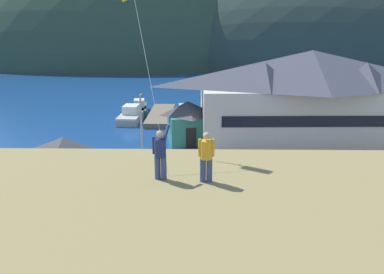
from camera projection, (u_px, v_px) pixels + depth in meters
ground_plane at (196, 243)px, 22.75m from camera, size 600.00×600.00×0.00m
parking_lot_pad at (197, 205)px, 27.55m from camera, size 40.00×20.00×0.10m
bay_water at (198, 88)px, 80.45m from camera, size 360.00×84.00×0.03m
far_hill_west_ridge at (121, 63)px, 134.70m from camera, size 110.31×71.65×79.82m
far_hill_east_peak at (325, 66)px, 126.68m from camera, size 122.22×60.02×65.57m
harbor_lodge at (310, 95)px, 41.15m from camera, size 24.43×10.05×9.88m
storage_shed_near_lot at (67, 177)px, 25.17m from camera, size 6.16×5.15×5.51m
storage_shed_waterside at (188, 121)px, 41.79m from camera, size 5.13×5.31×4.60m
wharf_dock at (161, 115)px, 54.04m from camera, size 3.20×12.84×0.70m
moored_boat_wharfside at (140, 109)px, 56.54m from camera, size 2.85×6.73×2.16m
moored_boat_outer_mooring at (184, 114)px, 52.93m from camera, size 2.25×5.83×2.16m
moored_boat_inner_slip at (132, 115)px, 52.52m from camera, size 3.05×8.59×2.16m
parked_car_mid_row_near at (378, 185)px, 28.33m from camera, size 4.22×2.09×1.82m
parked_car_mid_row_far at (352, 221)px, 23.06m from camera, size 4.21×2.07×1.82m
parked_car_mid_row_center at (250, 179)px, 29.46m from camera, size 4.34×2.33×1.82m
parking_light_pole at (142, 130)px, 31.87m from camera, size 0.24×0.78×6.85m
person_kite_flyer at (160, 153)px, 13.26m from camera, size 0.59×0.63×1.86m
person_companion at (206, 156)px, 13.05m from camera, size 0.55×0.40×1.74m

